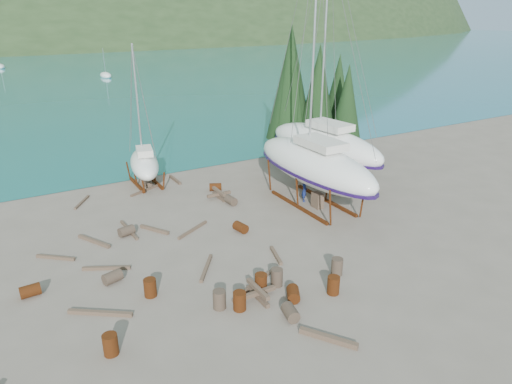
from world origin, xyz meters
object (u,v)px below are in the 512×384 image
large_sailboat_far (324,144)px  worker (304,191)px  small_sailboat_shore (144,163)px  large_sailboat_near (314,164)px

large_sailboat_far → worker: size_ratio=11.56×
large_sailboat_far → worker: large_sailboat_far is taller
large_sailboat_far → worker: 5.23m
large_sailboat_far → small_sailboat_shore: (-12.32, 5.98, -1.22)m
large_sailboat_near → large_sailboat_far: size_ratio=1.02×
large_sailboat_near → worker: large_sailboat_near is taller
small_sailboat_shore → worker: 12.28m
large_sailboat_near → small_sailboat_shore: (-8.62, 9.61, -1.23)m
large_sailboat_far → small_sailboat_shore: large_sailboat_far is taller
large_sailboat_near → small_sailboat_shore: large_sailboat_near is taller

